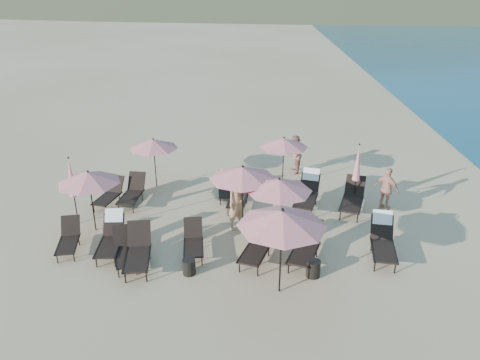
{
  "coord_description": "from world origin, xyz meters",
  "views": [
    {
      "loc": [
        0.15,
        -11.6,
        7.7
      ],
      "look_at": [
        -0.29,
        3.5,
        1.1
      ],
      "focal_mm": 35.0,
      "sensor_mm": 36.0,
      "label": 1
    }
  ],
  "objects_px": {
    "lounger_8": "(226,187)",
    "umbrella_open_4": "(284,143)",
    "umbrella_open_5": "(282,219)",
    "umbrella_closed_0": "(358,163)",
    "side_table_0": "(189,267)",
    "lounger_10": "(308,191)",
    "lounger_4": "(306,246)",
    "umbrella_open_2": "(279,185)",
    "beachgoer_a": "(237,203)",
    "lounger_6": "(110,194)",
    "umbrella_closed_1": "(71,178)",
    "lounger_12": "(125,250)",
    "beachgoer_b": "(295,155)",
    "umbrella_open_3": "(153,144)",
    "lounger_0": "(69,238)",
    "beachgoer_c": "(387,189)",
    "lounger_1": "(111,236)",
    "lounger_9": "(239,195)",
    "umbrella_open_0": "(89,178)",
    "lounger_13": "(138,250)",
    "lounger_7": "(132,192)",
    "lounger_11": "(353,198)",
    "umbrella_open_1": "(243,173)",
    "lounger_3": "(258,245)",
    "lounger_5": "(383,239)",
    "side_table_1": "(313,269)"
  },
  "relations": [
    {
      "from": "side_table_0",
      "to": "beachgoer_b",
      "type": "xyz_separation_m",
      "value": [
        3.52,
        7.48,
        0.59
      ]
    },
    {
      "from": "lounger_0",
      "to": "lounger_13",
      "type": "xyz_separation_m",
      "value": [
        2.29,
        -0.75,
        0.09
      ]
    },
    {
      "from": "umbrella_open_0",
      "to": "umbrella_closed_0",
      "type": "relative_size",
      "value": 0.89
    },
    {
      "from": "umbrella_open_4",
      "to": "lounger_5",
      "type": "bearing_deg",
      "value": -61.46
    },
    {
      "from": "lounger_1",
      "to": "lounger_13",
      "type": "distance_m",
      "value": 1.23
    },
    {
      "from": "lounger_3",
      "to": "umbrella_open_3",
      "type": "distance_m",
      "value": 6.59
    },
    {
      "from": "umbrella_open_5",
      "to": "umbrella_closed_0",
      "type": "bearing_deg",
      "value": 60.27
    },
    {
      "from": "side_table_0",
      "to": "lounger_10",
      "type": "bearing_deg",
      "value": 49.4
    },
    {
      "from": "umbrella_open_0",
      "to": "lounger_7",
      "type": "bearing_deg",
      "value": 69.65
    },
    {
      "from": "lounger_8",
      "to": "umbrella_open_4",
      "type": "bearing_deg",
      "value": 20.71
    },
    {
      "from": "umbrella_closed_1",
      "to": "side_table_1",
      "type": "height_order",
      "value": "umbrella_closed_1"
    },
    {
      "from": "umbrella_open_3",
      "to": "umbrella_closed_0",
      "type": "relative_size",
      "value": 0.85
    },
    {
      "from": "lounger_6",
      "to": "umbrella_closed_1",
      "type": "bearing_deg",
      "value": -102.11
    },
    {
      "from": "lounger_0",
      "to": "beachgoer_c",
      "type": "distance_m",
      "value": 10.76
    },
    {
      "from": "lounger_11",
      "to": "umbrella_open_4",
      "type": "xyz_separation_m",
      "value": [
        -2.36,
        2.08,
        1.32
      ]
    },
    {
      "from": "lounger_3",
      "to": "lounger_9",
      "type": "xyz_separation_m",
      "value": [
        -0.66,
        3.45,
        -0.02
      ]
    },
    {
      "from": "lounger_9",
      "to": "umbrella_open_0",
      "type": "distance_m",
      "value": 5.24
    },
    {
      "from": "lounger_13",
      "to": "beachgoer_c",
      "type": "relative_size",
      "value": 1.19
    },
    {
      "from": "umbrella_open_1",
      "to": "lounger_3",
      "type": "bearing_deg",
      "value": -74.43
    },
    {
      "from": "umbrella_open_0",
      "to": "umbrella_open_3",
      "type": "height_order",
      "value": "umbrella_open_0"
    },
    {
      "from": "lounger_1",
      "to": "umbrella_closed_1",
      "type": "relative_size",
      "value": 0.74
    },
    {
      "from": "lounger_7",
      "to": "umbrella_open_1",
      "type": "xyz_separation_m",
      "value": [
        4.08,
        -1.88,
        1.59
      ]
    },
    {
      "from": "lounger_1",
      "to": "umbrella_open_0",
      "type": "relative_size",
      "value": 0.84
    },
    {
      "from": "lounger_1",
      "to": "lounger_4",
      "type": "bearing_deg",
      "value": -6.83
    },
    {
      "from": "lounger_12",
      "to": "beachgoer_b",
      "type": "relative_size",
      "value": 1.02
    },
    {
      "from": "lounger_9",
      "to": "beachgoer_c",
      "type": "relative_size",
      "value": 1.09
    },
    {
      "from": "umbrella_open_2",
      "to": "beachgoer_a",
      "type": "xyz_separation_m",
      "value": [
        -1.3,
        0.79,
        -1.0
      ]
    },
    {
      "from": "lounger_1",
      "to": "umbrella_closed_1",
      "type": "bearing_deg",
      "value": 131.1
    },
    {
      "from": "lounger_10",
      "to": "umbrella_open_1",
      "type": "bearing_deg",
      "value": -126.21
    },
    {
      "from": "lounger_8",
      "to": "umbrella_open_4",
      "type": "height_order",
      "value": "umbrella_open_4"
    },
    {
      "from": "lounger_6",
      "to": "umbrella_open_0",
      "type": "relative_size",
      "value": 0.77
    },
    {
      "from": "umbrella_open_2",
      "to": "umbrella_open_3",
      "type": "bearing_deg",
      "value": 138.99
    },
    {
      "from": "umbrella_open_5",
      "to": "beachgoer_a",
      "type": "height_order",
      "value": "umbrella_open_5"
    },
    {
      "from": "lounger_12",
      "to": "umbrella_open_4",
      "type": "bearing_deg",
      "value": 31.06
    },
    {
      "from": "side_table_1",
      "to": "beachgoer_b",
      "type": "relative_size",
      "value": 0.3
    },
    {
      "from": "lounger_4",
      "to": "umbrella_open_2",
      "type": "bearing_deg",
      "value": 145.81
    },
    {
      "from": "lounger_11",
      "to": "lounger_12",
      "type": "distance_m",
      "value": 8.04
    },
    {
      "from": "lounger_1",
      "to": "beachgoer_b",
      "type": "xyz_separation_m",
      "value": [
        6.01,
        6.34,
        0.29
      ]
    },
    {
      "from": "umbrella_open_5",
      "to": "umbrella_open_2",
      "type": "bearing_deg",
      "value": 88.76
    },
    {
      "from": "umbrella_open_0",
      "to": "beachgoer_c",
      "type": "height_order",
      "value": "umbrella_open_0"
    },
    {
      "from": "umbrella_open_1",
      "to": "umbrella_open_4",
      "type": "distance_m",
      "value": 3.9
    },
    {
      "from": "umbrella_open_3",
      "to": "beachgoer_b",
      "type": "distance_m",
      "value": 5.89
    },
    {
      "from": "beachgoer_c",
      "to": "umbrella_open_4",
      "type": "bearing_deg",
      "value": 17.07
    },
    {
      "from": "umbrella_closed_1",
      "to": "lounger_8",
      "type": "bearing_deg",
      "value": 24.4
    },
    {
      "from": "lounger_1",
      "to": "lounger_13",
      "type": "bearing_deg",
      "value": -40.86
    },
    {
      "from": "umbrella_open_1",
      "to": "beachgoer_c",
      "type": "relative_size",
      "value": 1.45
    },
    {
      "from": "umbrella_open_0",
      "to": "lounger_5",
      "type": "bearing_deg",
      "value": -7.61
    },
    {
      "from": "umbrella_open_3",
      "to": "umbrella_open_5",
      "type": "relative_size",
      "value": 0.82
    },
    {
      "from": "side_table_0",
      "to": "beachgoer_a",
      "type": "bearing_deg",
      "value": 64.77
    },
    {
      "from": "umbrella_open_3",
      "to": "beachgoer_c",
      "type": "xyz_separation_m",
      "value": [
        8.57,
        -1.7,
        -1.01
      ]
    }
  ]
}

